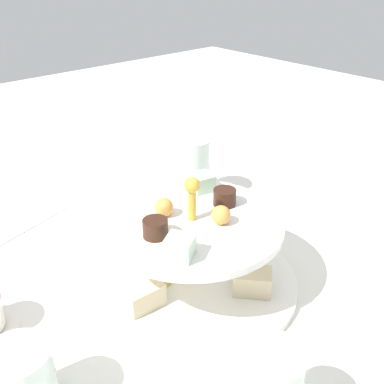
% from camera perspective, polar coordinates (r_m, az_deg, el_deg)
% --- Properties ---
extents(ground_plane, '(2.40, 2.40, 0.00)m').
position_cam_1_polar(ground_plane, '(0.65, 0.00, -11.05)').
color(ground_plane, silver).
extents(tiered_serving_stand, '(0.28, 0.28, 0.16)m').
position_cam_1_polar(tiered_serving_stand, '(0.62, -0.05, -7.76)').
color(tiered_serving_stand, white).
rests_on(tiered_serving_stand, ground_plane).
extents(water_glass_tall_right, '(0.07, 0.07, 0.11)m').
position_cam_1_polar(water_glass_tall_right, '(0.83, -0.11, 2.88)').
color(water_glass_tall_right, silver).
rests_on(water_glass_tall_right, ground_plane).
extents(water_glass_short_left, '(0.06, 0.06, 0.08)m').
position_cam_1_polar(water_glass_short_left, '(0.51, -19.86, -20.82)').
color(water_glass_short_left, silver).
rests_on(water_glass_short_left, ground_plane).
extents(butter_knife_right, '(0.17, 0.06, 0.00)m').
position_cam_1_polar(butter_knife_right, '(0.80, -19.70, -4.27)').
color(butter_knife_right, silver).
rests_on(butter_knife_right, ground_plane).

